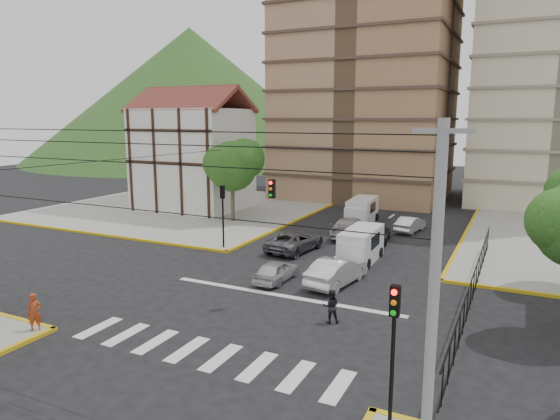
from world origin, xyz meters
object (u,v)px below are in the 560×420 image
Objects in this scene: pedestrian_crosswalk at (331,306)px; traffic_light_se at (394,334)px; car_silver_front_left at (276,271)px; car_white_front_right at (337,271)px; van_left_lane at (361,211)px; van_right_lane at (360,246)px; pedestrian_sw_corner at (34,312)px; traffic_light_nw at (223,206)px.

traffic_light_se is at bearing 97.48° from pedestrian_crosswalk.
car_white_front_right is (3.28, 0.94, 0.15)m from car_silver_front_left.
van_left_lane is 1.36× the size of car_silver_front_left.
traffic_light_se is 0.95× the size of car_white_front_right.
traffic_light_se is 2.83× the size of pedestrian_crosswalk.
van_left_lane reaches higher than van_right_lane.
van_left_lane is 17.45m from car_silver_front_left.
van_right_lane reaches higher than pedestrian_crosswalk.
pedestrian_sw_corner reaches higher than car_white_front_right.
traffic_light_nw is 1.22× the size of car_silver_front_left.
van_left_lane is at bearing 64.47° from traffic_light_nw.
car_silver_front_left is at bearing -65.63° from pedestrian_crosswalk.
van_left_lane reaches higher than car_white_front_right.
traffic_light_se reaches higher than pedestrian_crosswalk.
pedestrian_sw_corner is at bearing -119.84° from van_right_lane.
van_left_lane is at bearing 36.67° from pedestrian_sw_corner.
car_silver_front_left is 0.78× the size of car_white_front_right.
van_right_lane is at bearing -79.27° from car_white_front_right.
car_silver_front_left is 2.32× the size of pedestrian_crosswalk.
pedestrian_crosswalk is at bearing -10.38° from pedestrian_sw_corner.
van_left_lane is (-3.42, 11.63, 0.03)m from van_right_lane.
car_silver_front_left is at bearing -92.51° from van_left_lane.
car_silver_front_left is 3.42m from car_white_front_right.
traffic_light_nw reaches higher than van_left_lane.
traffic_light_se is at bearing -75.07° from van_left_lane.
traffic_light_se and traffic_light_nw have the same top height.
traffic_light_se is 1.00× the size of traffic_light_nw.
pedestrian_crosswalk is (11.01, 6.66, -0.19)m from pedestrian_sw_corner.
van_right_lane is at bearing 19.19° from pedestrian_sw_corner.
traffic_light_nw is 10.64m from car_white_front_right.
traffic_light_nw reaches higher than van_right_lane.
traffic_light_se is 13.52m from car_white_front_right.
traffic_light_se is 14.54m from car_silver_front_left.
pedestrian_crosswalk is (1.54, -5.09, 0.01)m from car_white_front_right.
van_right_lane is (-6.05, 16.81, -2.08)m from traffic_light_se.
traffic_light_se is 8.45m from pedestrian_crosswalk.
car_white_front_right is 5.32m from pedestrian_crosswalk.
traffic_light_se is 17.99m from van_right_lane.
traffic_light_nw is 0.95× the size of car_white_front_right.
pedestrian_crosswalk is (5.12, -21.59, -0.28)m from van_left_lane.
car_silver_front_left is at bearing 24.90° from car_white_front_right.
pedestrian_sw_corner is at bearing 61.14° from car_silver_front_left.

